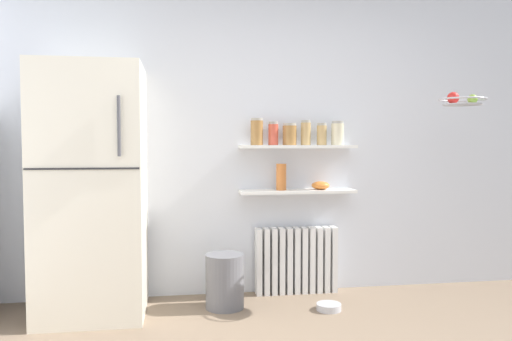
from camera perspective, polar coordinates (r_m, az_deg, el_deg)
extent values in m
cube|color=silver|center=(4.25, 1.85, 3.72)|extent=(7.04, 0.10, 2.60)
cube|color=silver|center=(3.83, -18.16, -2.21)|extent=(0.75, 0.71, 1.82)
cube|color=#262628|center=(3.47, -19.16, 0.20)|extent=(0.73, 0.01, 0.01)
cylinder|color=#4C4C51|center=(3.42, -15.34, 4.91)|extent=(0.02, 0.02, 0.40)
cube|color=white|center=(4.21, 0.29, -10.34)|extent=(0.04, 0.12, 0.55)
cube|color=white|center=(4.22, 1.16, -10.31)|extent=(0.04, 0.12, 0.55)
cube|color=white|center=(4.23, 2.03, -10.27)|extent=(0.04, 0.12, 0.55)
cube|color=white|center=(4.24, 2.90, -10.23)|extent=(0.04, 0.12, 0.55)
cube|color=white|center=(4.26, 3.76, -10.20)|extent=(0.04, 0.12, 0.55)
cube|color=white|center=(4.27, 4.61, -10.15)|extent=(0.04, 0.12, 0.55)
cube|color=white|center=(4.29, 5.46, -10.11)|extent=(0.04, 0.12, 0.55)
cube|color=white|center=(4.30, 6.30, -10.07)|extent=(0.04, 0.12, 0.55)
cube|color=white|center=(4.32, 7.13, -10.02)|extent=(0.04, 0.12, 0.55)
cube|color=white|center=(4.34, 7.96, -9.97)|extent=(0.04, 0.12, 0.55)
cube|color=white|center=(4.35, 8.78, -9.92)|extent=(0.04, 0.12, 0.55)
cube|color=white|center=(4.15, 4.74, -2.38)|extent=(0.96, 0.22, 0.02)
cube|color=white|center=(4.13, 4.76, 2.73)|extent=(0.96, 0.22, 0.02)
cylinder|color=olive|center=(4.06, 0.09, 4.31)|extent=(0.10, 0.10, 0.20)
cylinder|color=gray|center=(4.07, 0.09, 5.84)|extent=(0.09, 0.09, 0.02)
cylinder|color=#C64C38|center=(4.08, 1.98, 4.10)|extent=(0.08, 0.08, 0.17)
cylinder|color=gray|center=(4.09, 1.98, 5.43)|extent=(0.08, 0.08, 0.02)
cylinder|color=olive|center=(4.11, 3.85, 4.01)|extent=(0.11, 0.11, 0.16)
cylinder|color=gray|center=(4.11, 3.85, 5.26)|extent=(0.11, 0.11, 0.02)
cylinder|color=tan|center=(4.14, 5.69, 4.17)|extent=(0.08, 0.08, 0.18)
cylinder|color=gray|center=(4.15, 5.69, 5.58)|extent=(0.08, 0.08, 0.02)
cylinder|color=tan|center=(4.18, 7.49, 3.99)|extent=(0.08, 0.08, 0.16)
cylinder|color=gray|center=(4.18, 7.50, 5.24)|extent=(0.08, 0.08, 0.02)
cylinder|color=beige|center=(4.22, 9.27, 4.09)|extent=(0.10, 0.10, 0.18)
cylinder|color=gray|center=(4.22, 9.28, 5.44)|extent=(0.10, 0.10, 0.02)
cylinder|color=#CC7033|center=(4.11, 2.89, -0.74)|extent=(0.08, 0.08, 0.22)
ellipsoid|color=orange|center=(4.19, 7.36, -1.70)|extent=(0.15, 0.15, 0.07)
cylinder|color=slate|center=(3.91, -3.58, -12.46)|extent=(0.29, 0.29, 0.41)
cylinder|color=#B7B7BC|center=(3.94, 8.29, -15.12)|extent=(0.19, 0.19, 0.05)
torus|color=#B2B2B7|center=(4.14, 22.47, 7.51)|extent=(0.35, 0.35, 0.01)
cylinder|color=#A8A8AD|center=(4.14, 22.45, 6.95)|extent=(0.29, 0.29, 0.01)
sphere|color=#7FAD38|center=(4.19, 23.43, 7.46)|extent=(0.07, 0.07, 0.07)
sphere|color=red|center=(4.11, 21.52, 7.70)|extent=(0.09, 0.09, 0.09)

